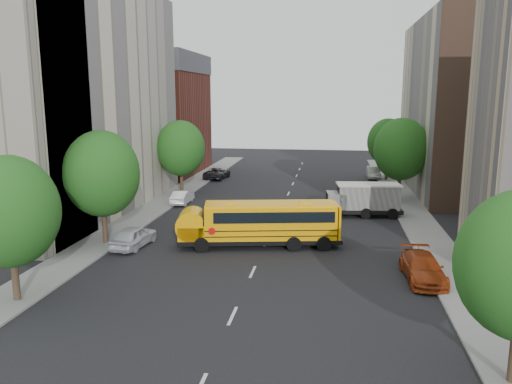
% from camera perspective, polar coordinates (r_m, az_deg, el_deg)
% --- Properties ---
extents(ground, '(120.00, 120.00, 0.00)m').
position_cam_1_polar(ground, '(37.13, 1.56, -4.92)').
color(ground, black).
rests_on(ground, ground).
extents(sidewalk_left, '(3.00, 80.00, 0.12)m').
position_cam_1_polar(sidewalk_left, '(44.61, -12.45, -2.38)').
color(sidewalk_left, slate).
rests_on(sidewalk_left, ground).
extents(sidewalk_right, '(3.00, 80.00, 0.12)m').
position_cam_1_polar(sidewalk_right, '(42.29, 18.12, -3.41)').
color(sidewalk_right, slate).
rests_on(sidewalk_right, ground).
extents(lane_markings, '(0.15, 64.00, 0.01)m').
position_cam_1_polar(lane_markings, '(46.77, 3.08, -1.59)').
color(lane_markings, silver).
rests_on(lane_markings, ground).
extents(building_left_cream, '(10.00, 26.00, 20.00)m').
position_cam_1_polar(building_left_cream, '(47.10, -20.03, 10.12)').
color(building_left_cream, beige).
rests_on(building_left_cream, ground).
extents(building_left_redbrick, '(10.00, 15.00, 13.00)m').
position_cam_1_polar(building_left_redbrick, '(67.37, -10.85, 7.66)').
color(building_left_redbrick, maroon).
rests_on(building_left_redbrick, ground).
extents(building_right_far, '(10.00, 22.00, 18.00)m').
position_cam_1_polar(building_right_far, '(57.10, 22.75, 8.97)').
color(building_right_far, '#BEB494').
rests_on(building_right_far, ground).
extents(building_right_sidewall, '(10.10, 0.30, 18.00)m').
position_cam_1_polar(building_right_sidewall, '(46.50, 25.99, 8.44)').
color(building_right_sidewall, brown).
rests_on(building_right_sidewall, ground).
extents(street_tree_0, '(4.80, 4.80, 7.41)m').
position_cam_1_polar(street_tree_0, '(26.96, -26.39, -2.02)').
color(street_tree_0, '#38281C').
rests_on(street_tree_0, ground).
extents(street_tree_1, '(5.12, 5.12, 7.90)m').
position_cam_1_polar(street_tree_1, '(35.39, -17.22, 2.00)').
color(street_tree_1, '#38281C').
rests_on(street_tree_1, ground).
extents(street_tree_2, '(4.99, 4.99, 7.71)m').
position_cam_1_polar(street_tree_2, '(52.05, -8.60, 4.97)').
color(street_tree_2, '#38281C').
rests_on(street_tree_2, ground).
extents(street_tree_4, '(5.25, 5.25, 8.10)m').
position_cam_1_polar(street_tree_4, '(50.14, 16.26, 4.71)').
color(street_tree_4, '#38281C').
rests_on(street_tree_4, ground).
extents(street_tree_5, '(4.86, 4.86, 7.51)m').
position_cam_1_polar(street_tree_5, '(62.04, 14.82, 5.56)').
color(street_tree_5, '#38281C').
rests_on(street_tree_5, ground).
extents(school_bus, '(11.24, 4.52, 3.10)m').
position_cam_1_polar(school_bus, '(33.97, 0.27, -3.41)').
color(school_bus, black).
rests_on(school_bus, ground).
extents(safari_truck, '(6.81, 3.11, 2.82)m').
position_cam_1_polar(safari_truck, '(43.45, 12.10, -0.79)').
color(safari_truck, black).
rests_on(safari_truck, ground).
extents(parked_car_0, '(2.17, 4.50, 1.48)m').
position_cam_1_polar(parked_car_0, '(35.06, -13.83, -4.95)').
color(parked_car_0, silver).
rests_on(parked_car_0, ground).
extents(parked_car_1, '(1.43, 3.94, 1.29)m').
position_cam_1_polar(parked_car_1, '(48.09, -8.42, -0.56)').
color(parked_car_1, white).
rests_on(parked_car_1, ground).
extents(parked_car_2, '(2.76, 5.20, 1.39)m').
position_cam_1_polar(parked_car_2, '(62.05, -4.47, 2.16)').
color(parked_car_2, black).
rests_on(parked_car_2, ground).
extents(parked_car_3, '(2.26, 5.02, 1.43)m').
position_cam_1_polar(parked_car_3, '(29.66, 18.51, -8.21)').
color(parked_car_3, '#9B3913').
rests_on(parked_car_3, ground).
extents(parked_car_4, '(1.61, 3.90, 1.32)m').
position_cam_1_polar(parked_car_4, '(52.31, 13.36, 0.21)').
color(parked_car_4, '#2F3B53').
rests_on(parked_car_4, ground).
extents(parked_car_5, '(1.56, 4.38, 1.44)m').
position_cam_1_polar(parked_car_5, '(63.93, 13.26, 2.19)').
color(parked_car_5, '#A8A9A3').
rests_on(parked_car_5, ground).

